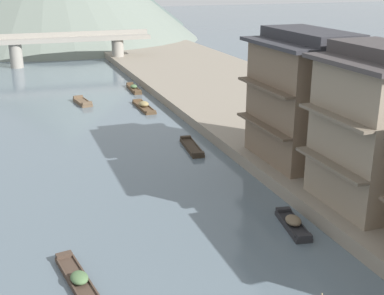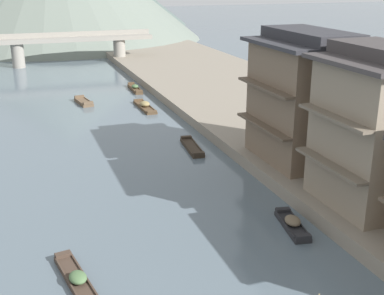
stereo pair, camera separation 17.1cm
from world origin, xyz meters
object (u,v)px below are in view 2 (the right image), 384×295
(boat_moored_far, at_px, (84,102))
(stone_bridge, at_px, (70,44))
(boat_moored_second, at_px, (78,282))
(boat_midriver_drifting, at_px, (135,88))
(boat_moored_nearest, at_px, (192,147))
(boat_moored_third, at_px, (292,224))
(boat_midriver_upstream, at_px, (145,106))
(house_waterfront_second, at_px, (381,128))
(house_waterfront_tall, at_px, (306,97))

(boat_moored_far, relative_size, stone_bridge, 0.15)
(boat_moored_second, distance_m, boat_midriver_drifting, 39.46)
(boat_moored_nearest, xyz_separation_m, stone_bridge, (-4.22, 42.65, 2.94))
(boat_moored_second, height_order, boat_moored_far, boat_moored_second)
(boat_moored_third, bearing_deg, boat_moored_nearest, 92.98)
(boat_moored_second, height_order, stone_bridge, stone_bridge)
(boat_moored_far, xyz_separation_m, boat_midriver_drifting, (6.61, 4.50, 0.04))
(boat_midriver_upstream, height_order, house_waterfront_second, house_waterfront_second)
(boat_midriver_drifting, bearing_deg, boat_moored_third, -89.95)
(boat_moored_third, xyz_separation_m, stone_bridge, (-4.96, 56.77, 2.83))
(stone_bridge, bearing_deg, boat_midriver_upstream, -82.34)
(boat_moored_far, relative_size, boat_midriver_drifting, 0.74)
(boat_moored_far, relative_size, boat_midriver_upstream, 0.66)
(boat_midriver_drifting, height_order, house_waterfront_second, house_waterfront_second)
(boat_moored_third, xyz_separation_m, house_waterfront_tall, (5.07, 7.61, 4.89))
(boat_moored_nearest, relative_size, house_waterfront_tall, 0.51)
(boat_midriver_drifting, relative_size, house_waterfront_tall, 0.57)
(house_waterfront_second, bearing_deg, boat_moored_far, 110.19)
(boat_moored_second, bearing_deg, boat_moored_third, 7.58)
(stone_bridge, bearing_deg, boat_moored_third, -85.01)
(boat_moored_nearest, distance_m, boat_midriver_drifting, 22.07)
(house_waterfront_second, relative_size, house_waterfront_tall, 1.00)
(boat_moored_third, relative_size, house_waterfront_tall, 0.41)
(boat_moored_second, relative_size, boat_midriver_drifting, 1.05)
(boat_moored_second, xyz_separation_m, boat_midriver_upstream, (10.56, 29.22, 0.04))
(boat_moored_second, height_order, house_waterfront_tall, house_waterfront_tall)
(house_waterfront_second, bearing_deg, boat_midriver_drifting, 97.96)
(boat_midriver_upstream, xyz_separation_m, house_waterfront_second, (6.08, -27.74, 4.91))
(boat_midriver_upstream, bearing_deg, boat_moored_second, -109.87)
(boat_moored_second, height_order, boat_moored_third, boat_moored_third)
(boat_moored_third, relative_size, stone_bridge, 0.14)
(boat_moored_far, bearing_deg, boat_moored_third, -78.17)
(boat_midriver_drifting, bearing_deg, boat_moored_far, -145.75)
(boat_moored_third, bearing_deg, house_waterfront_tall, 56.32)
(stone_bridge, bearing_deg, boat_moored_second, -96.50)
(boat_moored_second, height_order, house_waterfront_second, house_waterfront_second)
(boat_moored_far, xyz_separation_m, boat_midriver_upstream, (5.60, -4.00, 0.05))
(boat_moored_nearest, bearing_deg, stone_bridge, 95.65)
(boat_moored_third, height_order, stone_bridge, stone_bridge)
(house_waterfront_second, distance_m, house_waterfront_tall, 7.68)
(boat_moored_second, bearing_deg, house_waterfront_second, 5.09)
(boat_midriver_drifting, bearing_deg, house_waterfront_tall, -79.87)
(house_waterfront_tall, bearing_deg, boat_moored_nearest, 131.76)
(house_waterfront_second, bearing_deg, house_waterfront_tall, 89.70)
(house_waterfront_second, xyz_separation_m, house_waterfront_tall, (0.04, 7.68, -0.01))
(boat_moored_nearest, distance_m, boat_midriver_upstream, 13.56)
(boat_moored_third, bearing_deg, boat_moored_second, -172.42)
(boat_midriver_drifting, distance_m, stone_bridge, 21.37)
(boat_midriver_upstream, relative_size, house_waterfront_tall, 0.63)
(boat_moored_second, relative_size, house_waterfront_tall, 0.59)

